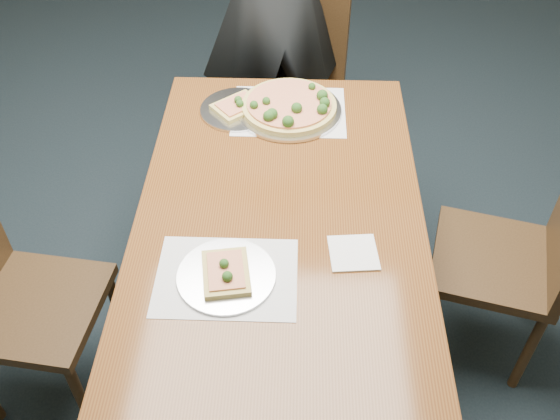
{
  "coord_description": "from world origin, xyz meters",
  "views": [
    {
      "loc": [
        0.12,
        -1.72,
        2.12
      ],
      "look_at": [
        0.07,
        -0.32,
        0.75
      ],
      "focal_mm": 40.0,
      "sensor_mm": 36.0,
      "label": 1
    }
  ],
  "objects_px": {
    "slice_plate_near": "(226,274)",
    "slice_plate_far": "(238,108)",
    "chair_far": "(296,82)",
    "pizza_pan": "(290,107)",
    "chair_left": "(7,292)",
    "chair_right": "(522,253)",
    "dining_table": "(280,230)"
  },
  "relations": [
    {
      "from": "dining_table",
      "to": "pizza_pan",
      "type": "height_order",
      "value": "pizza_pan"
    },
    {
      "from": "chair_left",
      "to": "pizza_pan",
      "type": "xyz_separation_m",
      "value": [
        0.9,
        0.7,
        0.26
      ]
    },
    {
      "from": "dining_table",
      "to": "chair_right",
      "type": "distance_m",
      "value": 0.85
    },
    {
      "from": "chair_far",
      "to": "slice_plate_far",
      "type": "bearing_deg",
      "value": -96.61
    },
    {
      "from": "dining_table",
      "to": "chair_left",
      "type": "relative_size",
      "value": 1.65
    },
    {
      "from": "slice_plate_near",
      "to": "pizza_pan",
      "type": "bearing_deg",
      "value": 78.69
    },
    {
      "from": "chair_far",
      "to": "chair_left",
      "type": "relative_size",
      "value": 1.0
    },
    {
      "from": "dining_table",
      "to": "chair_far",
      "type": "distance_m",
      "value": 1.11
    },
    {
      "from": "chair_far",
      "to": "pizza_pan",
      "type": "relative_size",
      "value": 2.32
    },
    {
      "from": "chair_left",
      "to": "slice_plate_far",
      "type": "height_order",
      "value": "chair_left"
    },
    {
      "from": "chair_far",
      "to": "slice_plate_near",
      "type": "relative_size",
      "value": 3.25
    },
    {
      "from": "slice_plate_near",
      "to": "slice_plate_far",
      "type": "xyz_separation_m",
      "value": [
        -0.03,
        0.81,
        -0.0
      ]
    },
    {
      "from": "slice_plate_near",
      "to": "dining_table",
      "type": "bearing_deg",
      "value": 62.87
    },
    {
      "from": "chair_far",
      "to": "chair_right",
      "type": "bearing_deg",
      "value": -38.71
    },
    {
      "from": "chair_far",
      "to": "pizza_pan",
      "type": "height_order",
      "value": "chair_far"
    },
    {
      "from": "chair_far",
      "to": "pizza_pan",
      "type": "xyz_separation_m",
      "value": [
        -0.02,
        -0.57,
        0.26
      ]
    },
    {
      "from": "pizza_pan",
      "to": "slice_plate_far",
      "type": "bearing_deg",
      "value": 178.4
    },
    {
      "from": "chair_far",
      "to": "slice_plate_far",
      "type": "distance_m",
      "value": 0.65
    },
    {
      "from": "chair_left",
      "to": "chair_right",
      "type": "height_order",
      "value": "same"
    },
    {
      "from": "chair_far",
      "to": "chair_left",
      "type": "xyz_separation_m",
      "value": [
        -0.92,
        -1.27,
        0.0
      ]
    },
    {
      "from": "chair_right",
      "to": "slice_plate_far",
      "type": "relative_size",
      "value": 3.25
    },
    {
      "from": "chair_far",
      "to": "slice_plate_near",
      "type": "distance_m",
      "value": 1.41
    },
    {
      "from": "slice_plate_near",
      "to": "chair_far",
      "type": "bearing_deg",
      "value": 82.61
    },
    {
      "from": "pizza_pan",
      "to": "chair_left",
      "type": "bearing_deg",
      "value": -142.22
    },
    {
      "from": "slice_plate_near",
      "to": "slice_plate_far",
      "type": "bearing_deg",
      "value": 92.46
    },
    {
      "from": "chair_right",
      "to": "pizza_pan",
      "type": "bearing_deg",
      "value": -105.34
    },
    {
      "from": "chair_right",
      "to": "pizza_pan",
      "type": "xyz_separation_m",
      "value": [
        -0.81,
        0.47,
        0.26
      ]
    },
    {
      "from": "pizza_pan",
      "to": "chair_far",
      "type": "bearing_deg",
      "value": 88.19
    },
    {
      "from": "chair_left",
      "to": "chair_far",
      "type": "bearing_deg",
      "value": -28.77
    },
    {
      "from": "dining_table",
      "to": "slice_plate_far",
      "type": "xyz_separation_m",
      "value": [
        -0.18,
        0.53,
        0.1
      ]
    },
    {
      "from": "dining_table",
      "to": "chair_far",
      "type": "bearing_deg",
      "value": 88.11
    },
    {
      "from": "chair_far",
      "to": "slice_plate_far",
      "type": "relative_size",
      "value": 3.25
    }
  ]
}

